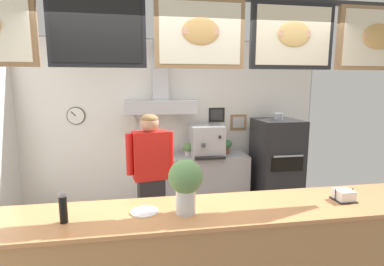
% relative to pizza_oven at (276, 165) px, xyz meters
% --- Properties ---
extents(back_wall_assembly, '(4.84, 2.54, 2.70)m').
position_rel_pizza_oven_xyz_m(back_wall_assembly, '(-1.59, 0.41, 0.72)').
color(back_wall_assembly, gray).
rests_on(back_wall_assembly, ground_plane).
extents(back_prep_counter, '(1.46, 0.57, 0.90)m').
position_rel_pizza_oven_xyz_m(back_prep_counter, '(-1.18, 0.19, -0.29)').
color(back_prep_counter, '#A3A5AD').
rests_on(back_prep_counter, ground_plane).
extents(pizza_oven, '(0.64, 0.76, 1.56)m').
position_rel_pizza_oven_xyz_m(pizza_oven, '(0.00, 0.00, 0.00)').
color(pizza_oven, '#232326').
rests_on(pizza_oven, ground_plane).
extents(shop_worker, '(0.55, 0.29, 1.66)m').
position_rel_pizza_oven_xyz_m(shop_worker, '(-1.97, -0.89, 0.17)').
color(shop_worker, '#232328').
rests_on(shop_worker, ground_plane).
extents(espresso_machine, '(0.50, 0.54, 0.47)m').
position_rel_pizza_oven_xyz_m(espresso_machine, '(-1.09, 0.16, 0.40)').
color(espresso_machine, '#B7BABF').
rests_on(espresso_machine, back_prep_counter).
extents(potted_rosemary, '(0.15, 0.15, 0.18)m').
position_rel_pizza_oven_xyz_m(potted_rosemary, '(-1.71, 0.22, 0.27)').
color(potted_rosemary, '#9E563D').
rests_on(potted_rosemary, back_prep_counter).
extents(potted_sage, '(0.16, 0.16, 0.22)m').
position_rel_pizza_oven_xyz_m(potted_sage, '(-0.75, 0.22, 0.30)').
color(potted_sage, '#9E563D').
rests_on(potted_sage, back_prep_counter).
extents(potted_basil, '(0.16, 0.16, 0.19)m').
position_rel_pizza_oven_xyz_m(potted_basil, '(-1.38, 0.21, 0.28)').
color(potted_basil, beige).
rests_on(potted_basil, back_prep_counter).
extents(condiment_plate, '(0.21, 0.21, 0.01)m').
position_rel_pizza_oven_xyz_m(condiment_plate, '(-2.05, -2.08, 0.30)').
color(condiment_plate, white).
rests_on(condiment_plate, service_counter).
extents(basil_vase, '(0.26, 0.26, 0.41)m').
position_rel_pizza_oven_xyz_m(basil_vase, '(-1.74, -2.14, 0.53)').
color(basil_vase, silver).
rests_on(basil_vase, service_counter).
extents(pepper_grinder, '(0.06, 0.06, 0.23)m').
position_rel_pizza_oven_xyz_m(pepper_grinder, '(-2.60, -2.15, 0.41)').
color(pepper_grinder, black).
rests_on(pepper_grinder, service_counter).
extents(napkin_holder, '(0.17, 0.16, 0.10)m').
position_rel_pizza_oven_xyz_m(napkin_holder, '(-0.40, -2.11, 0.34)').
color(napkin_holder, '#262628').
rests_on(napkin_holder, service_counter).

